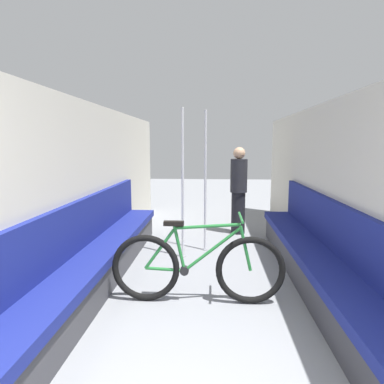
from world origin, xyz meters
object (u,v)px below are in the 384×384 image
object	(u,v)px
grab_pole_far	(183,186)
passenger_standing	(239,190)
bicycle	(197,267)
bench_seat_row_left	(93,262)
grab_pole_near	(205,184)
bench_seat_row_right	(322,267)

from	to	relation	value
grab_pole_far	passenger_standing	bearing A→B (deg)	57.56
grab_pole_far	passenger_standing	world-z (taller)	grab_pole_far
grab_pole_far	passenger_standing	size ratio (longest dim) A/B	1.35
bicycle	grab_pole_far	distance (m)	1.57
bicycle	passenger_standing	size ratio (longest dim) A/B	1.13
grab_pole_far	bench_seat_row_left	bearing A→B (deg)	-128.29
grab_pole_near	grab_pole_far	world-z (taller)	same
bench_seat_row_left	grab_pole_near	distance (m)	2.04
bicycle	grab_pole_far	size ratio (longest dim) A/B	0.84
passenger_standing	bench_seat_row_right	bearing A→B (deg)	-176.36
grab_pole_far	grab_pole_near	bearing A→B (deg)	48.07
bench_seat_row_right	grab_pole_far	world-z (taller)	grab_pole_far
grab_pole_far	passenger_standing	xyz separation A→B (m)	(0.88, 1.38, -0.22)
bicycle	grab_pole_near	xyz separation A→B (m)	(0.04, 1.74, 0.66)
grab_pole_near	bench_seat_row_left	bearing A→B (deg)	-129.16
grab_pole_near	passenger_standing	size ratio (longest dim) A/B	1.35
bicycle	grab_pole_far	xyz separation A→B (m)	(-0.27, 1.40, 0.66)
bench_seat_row_left	passenger_standing	bearing A→B (deg)	54.81
bench_seat_row_right	grab_pole_near	distance (m)	2.09
bench_seat_row_left	bicycle	world-z (taller)	bench_seat_row_left
bench_seat_row_left	bicycle	size ratio (longest dim) A/B	2.68
bicycle	passenger_standing	distance (m)	2.88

